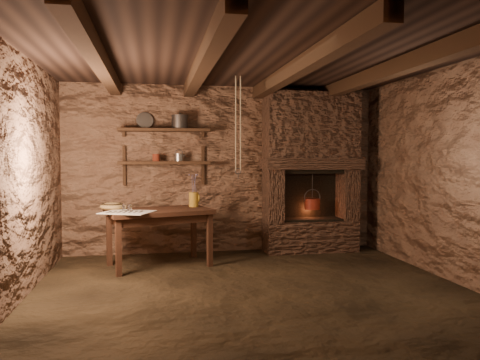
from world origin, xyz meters
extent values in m
plane|color=black|center=(0.00, 0.00, 0.00)|extent=(4.50, 4.50, 0.00)
cube|color=#4E3224|center=(0.00, 2.00, 1.20)|extent=(4.50, 0.04, 2.40)
cube|color=#4E3224|center=(0.00, -2.00, 1.20)|extent=(4.50, 0.04, 2.40)
cube|color=#4E3224|center=(-2.25, 0.00, 1.20)|extent=(0.04, 4.00, 2.40)
cube|color=#4E3224|center=(2.25, 0.00, 1.20)|extent=(0.04, 4.00, 2.40)
cube|color=black|center=(0.00, 0.00, 2.40)|extent=(4.50, 4.00, 0.04)
cube|color=black|center=(-1.50, 0.00, 2.31)|extent=(0.14, 3.95, 0.16)
cube|color=black|center=(-0.50, 0.00, 2.31)|extent=(0.14, 3.95, 0.16)
cube|color=black|center=(0.50, 0.00, 2.31)|extent=(0.14, 3.95, 0.16)
cube|color=black|center=(1.50, 0.00, 2.31)|extent=(0.14, 3.95, 0.16)
cube|color=black|center=(-0.85, 1.84, 1.30)|extent=(1.25, 0.30, 0.04)
cube|color=black|center=(-0.85, 1.84, 1.75)|extent=(1.25, 0.30, 0.04)
cube|color=#34221A|center=(1.25, 1.77, 0.23)|extent=(1.35, 0.45, 0.45)
cube|color=#34221A|center=(0.69, 1.77, 0.82)|extent=(0.23, 0.45, 0.75)
cube|color=#34221A|center=(1.81, 1.77, 0.82)|extent=(0.23, 0.45, 0.75)
cube|color=#34221A|center=(1.25, 1.74, 1.28)|extent=(1.43, 0.51, 0.16)
cube|color=#34221A|center=(1.25, 1.77, 1.83)|extent=(1.35, 0.45, 0.94)
cube|color=black|center=(1.25, 1.96, 0.82)|extent=(0.90, 0.06, 0.75)
cube|color=black|center=(-0.93, 1.22, 0.69)|extent=(1.41, 1.03, 0.05)
cube|color=black|center=(-0.93, 1.22, 0.61)|extent=(1.27, 0.89, 0.09)
cube|color=beige|center=(-1.31, 0.96, 0.72)|extent=(0.70, 0.64, 0.01)
cylinder|color=#A87C20|center=(-0.48, 1.45, 0.82)|extent=(0.16, 0.16, 0.19)
torus|color=#A87C20|center=(-0.41, 1.45, 0.84)|extent=(0.02, 0.11, 0.11)
ellipsoid|color=olive|center=(-1.51, 1.32, 0.76)|extent=(0.33, 0.33, 0.11)
cylinder|color=#302D2B|center=(-0.63, 1.84, 1.86)|extent=(0.25, 0.25, 0.17)
cylinder|color=#A4A59F|center=(-1.11, 1.94, 1.89)|extent=(0.25, 0.14, 0.23)
cylinder|color=#551B11|center=(-0.96, 1.84, 1.37)|extent=(0.11, 0.11, 0.10)
cylinder|color=maroon|center=(1.26, 1.72, 0.70)|extent=(0.26, 0.26, 0.15)
torus|color=#302D2B|center=(1.26, 1.72, 0.79)|extent=(0.25, 0.02, 0.25)
cylinder|color=#302D2B|center=(1.26, 1.72, 0.94)|extent=(0.01, 0.01, 0.44)
camera|label=1|loc=(-0.98, -4.73, 1.40)|focal=35.00mm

